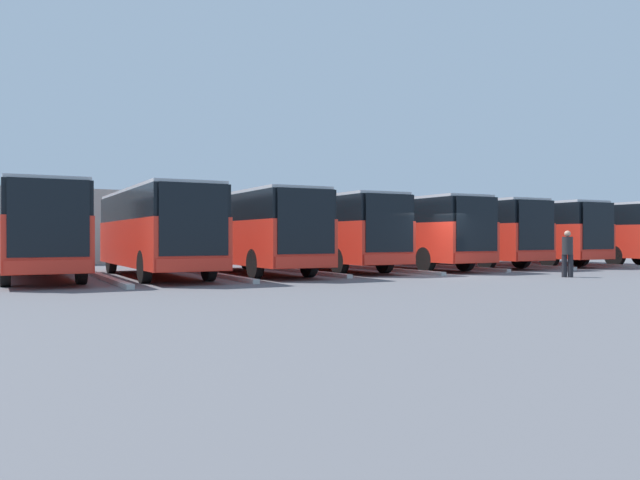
{
  "coord_description": "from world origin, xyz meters",
  "views": [
    {
      "loc": [
        16.51,
        19.25,
        1.52
      ],
      "look_at": [
        2.59,
        -5.28,
        1.4
      ],
      "focal_mm": 35.0,
      "sensor_mm": 36.0,
      "label": 1
    }
  ],
  "objects_px": {
    "pedestrian": "(567,252)",
    "bus_7": "(38,228)",
    "bus_3": "(403,231)",
    "bus_2": "(459,231)",
    "bus_0": "(578,232)",
    "bus_1": "(517,231)",
    "bus_4": "(326,230)",
    "bus_5": "(251,229)",
    "bus_6": "(155,229)"
  },
  "relations": [
    {
      "from": "bus_2",
      "to": "bus_5",
      "type": "height_order",
      "value": "same"
    },
    {
      "from": "bus_3",
      "to": "bus_6",
      "type": "relative_size",
      "value": 1.0
    },
    {
      "from": "bus_0",
      "to": "bus_1",
      "type": "xyz_separation_m",
      "value": [
        4.08,
        -0.79,
        0.0
      ]
    },
    {
      "from": "bus_2",
      "to": "bus_3",
      "type": "bearing_deg",
      "value": 8.53
    },
    {
      "from": "bus_5",
      "to": "bus_2",
      "type": "bearing_deg",
      "value": -174.71
    },
    {
      "from": "bus_7",
      "to": "pedestrian",
      "type": "relative_size",
      "value": 5.99
    },
    {
      "from": "bus_1",
      "to": "bus_5",
      "type": "distance_m",
      "value": 16.32
    },
    {
      "from": "bus_6",
      "to": "bus_7",
      "type": "bearing_deg",
      "value": -8.29
    },
    {
      "from": "bus_0",
      "to": "bus_2",
      "type": "distance_m",
      "value": 8.21
    },
    {
      "from": "bus_2",
      "to": "pedestrian",
      "type": "bearing_deg",
      "value": 75.27
    },
    {
      "from": "bus_2",
      "to": "bus_4",
      "type": "bearing_deg",
      "value": 1.73
    },
    {
      "from": "bus_3",
      "to": "bus_7",
      "type": "xyz_separation_m",
      "value": [
        16.31,
        -0.25,
        0.0
      ]
    },
    {
      "from": "bus_3",
      "to": "pedestrian",
      "type": "xyz_separation_m",
      "value": [
        -1.42,
        8.46,
        -0.9
      ]
    },
    {
      "from": "bus_4",
      "to": "bus_6",
      "type": "relative_size",
      "value": 1.0
    },
    {
      "from": "bus_3",
      "to": "bus_7",
      "type": "height_order",
      "value": "same"
    },
    {
      "from": "bus_1",
      "to": "bus_5",
      "type": "xyz_separation_m",
      "value": [
        16.31,
        0.55,
        0.0
      ]
    },
    {
      "from": "bus_4",
      "to": "bus_6",
      "type": "bearing_deg",
      "value": 8.66
    },
    {
      "from": "bus_0",
      "to": "bus_5",
      "type": "height_order",
      "value": "same"
    },
    {
      "from": "bus_0",
      "to": "bus_7",
      "type": "bearing_deg",
      "value": 0.36
    },
    {
      "from": "bus_4",
      "to": "pedestrian",
      "type": "xyz_separation_m",
      "value": [
        -5.49,
        8.95,
        -0.9
      ]
    },
    {
      "from": "bus_7",
      "to": "pedestrian",
      "type": "xyz_separation_m",
      "value": [
        -17.73,
        8.71,
        -0.9
      ]
    },
    {
      "from": "bus_2",
      "to": "pedestrian",
      "type": "distance_m",
      "value": 9.36
    },
    {
      "from": "bus_3",
      "to": "bus_2",
      "type": "bearing_deg",
      "value": -171.47
    },
    {
      "from": "bus_0",
      "to": "bus_6",
      "type": "bearing_deg",
      "value": 1.82
    },
    {
      "from": "pedestrian",
      "to": "bus_5",
      "type": "bearing_deg",
      "value": 11.77
    },
    {
      "from": "bus_3",
      "to": "bus_4",
      "type": "bearing_deg",
      "value": -5.06
    },
    {
      "from": "bus_2",
      "to": "bus_5",
      "type": "relative_size",
      "value": 1.0
    },
    {
      "from": "bus_1",
      "to": "bus_3",
      "type": "bearing_deg",
      "value": 3.94
    },
    {
      "from": "bus_2",
      "to": "bus_0",
      "type": "bearing_deg",
      "value": 175.07
    },
    {
      "from": "bus_4",
      "to": "bus_2",
      "type": "bearing_deg",
      "value": -178.27
    },
    {
      "from": "bus_0",
      "to": "bus_7",
      "type": "relative_size",
      "value": 1.0
    },
    {
      "from": "bus_1",
      "to": "bus_7",
      "type": "bearing_deg",
      "value": 1.96
    },
    {
      "from": "bus_5",
      "to": "bus_0",
      "type": "bearing_deg",
      "value": -178.81
    },
    {
      "from": "bus_3",
      "to": "bus_6",
      "type": "bearing_deg",
      "value": 4.1
    },
    {
      "from": "bus_5",
      "to": "pedestrian",
      "type": "height_order",
      "value": "bus_5"
    },
    {
      "from": "pedestrian",
      "to": "bus_7",
      "type": "bearing_deg",
      "value": 26.19
    },
    {
      "from": "bus_0",
      "to": "bus_2",
      "type": "relative_size",
      "value": 1.0
    },
    {
      "from": "bus_5",
      "to": "bus_6",
      "type": "height_order",
      "value": "same"
    },
    {
      "from": "bus_5",
      "to": "pedestrian",
      "type": "xyz_separation_m",
      "value": [
        -9.57,
        8.2,
        -0.9
      ]
    },
    {
      "from": "bus_0",
      "to": "pedestrian",
      "type": "bearing_deg",
      "value": 38.22
    },
    {
      "from": "bus_3",
      "to": "pedestrian",
      "type": "bearing_deg",
      "value": 101.37
    },
    {
      "from": "bus_6",
      "to": "pedestrian",
      "type": "relative_size",
      "value": 5.99
    },
    {
      "from": "bus_0",
      "to": "bus_2",
      "type": "bearing_deg",
      "value": -4.93
    },
    {
      "from": "bus_4",
      "to": "bus_3",
      "type": "bearing_deg",
      "value": 174.94
    },
    {
      "from": "bus_0",
      "to": "bus_2",
      "type": "height_order",
      "value": "same"
    },
    {
      "from": "bus_3",
      "to": "bus_5",
      "type": "height_order",
      "value": "same"
    },
    {
      "from": "bus_0",
      "to": "bus_4",
      "type": "bearing_deg",
      "value": -1.61
    },
    {
      "from": "bus_1",
      "to": "pedestrian",
      "type": "relative_size",
      "value": 5.99
    },
    {
      "from": "bus_0",
      "to": "bus_7",
      "type": "distance_m",
      "value": 28.55
    },
    {
      "from": "bus_7",
      "to": "pedestrian",
      "type": "bearing_deg",
      "value": 155.7
    }
  ]
}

